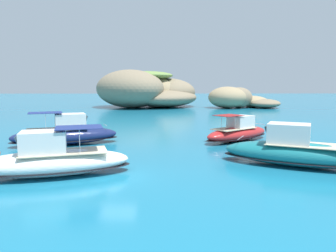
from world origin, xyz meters
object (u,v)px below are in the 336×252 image
at_px(islet_small, 240,99).
at_px(motorboat_teal, 295,152).
at_px(motorboat_white, 52,161).
at_px(motorboat_navy, 66,134).
at_px(islet_large, 149,92).
at_px(motorboat_red, 238,132).

distance_m(islet_small, motorboat_teal, 61.36).
relative_size(islet_small, motorboat_white, 1.89).
xyz_separation_m(motorboat_teal, motorboat_navy, (-19.87, 8.88, -0.00)).
height_order(islet_large, motorboat_white, islet_large).
relative_size(islet_small, motorboat_red, 2.27).
relative_size(motorboat_teal, motorboat_red, 1.24).
distance_m(motorboat_teal, motorboat_white, 17.55).
height_order(islet_small, motorboat_navy, islet_small).
distance_m(motorboat_teal, motorboat_navy, 21.76).
height_order(motorboat_teal, motorboat_white, motorboat_white).
height_order(islet_large, motorboat_red, islet_large).
relative_size(islet_large, motorboat_white, 3.17).
distance_m(islet_large, motorboat_white, 66.72).
distance_m(islet_small, motorboat_white, 68.79).
bearing_deg(motorboat_red, islet_small, 76.33).
height_order(islet_large, motorboat_navy, islet_large).
bearing_deg(motorboat_teal, motorboat_red, 99.30).
bearing_deg(islet_small, motorboat_navy, -120.33).
xyz_separation_m(motorboat_teal, motorboat_white, (-17.38, -2.48, -0.03)).
bearing_deg(motorboat_navy, islet_large, 83.81).
xyz_separation_m(islet_large, motorboat_navy, (-5.99, -55.20, -3.03)).
xyz_separation_m(islet_small, motorboat_teal, (-10.32, -60.47, -1.24)).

